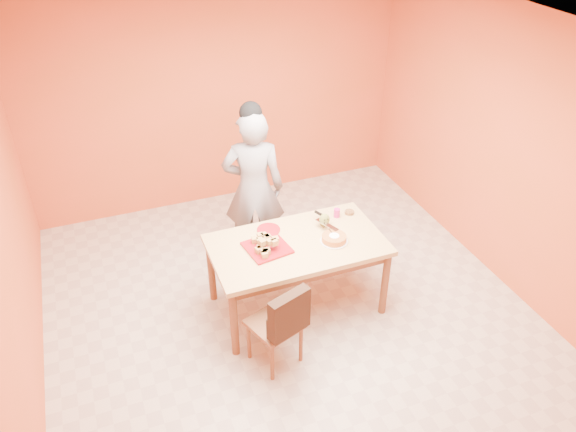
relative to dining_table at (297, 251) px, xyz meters
name	(u,v)px	position (x,y,z in m)	size (l,w,h in m)	color
floor	(294,321)	(-0.11, -0.20, -0.67)	(5.00, 5.00, 0.00)	beige
ceiling	(296,37)	(-0.11, -0.20, 2.03)	(5.00, 5.00, 0.00)	white
wall_back	(216,96)	(-0.11, 2.30, 0.68)	(4.50, 4.50, 0.00)	#DC5632
wall_right	(516,156)	(2.14, -0.20, 0.68)	(5.00, 5.00, 0.00)	#DC5632
dining_table	(297,251)	(0.00, 0.00, 0.00)	(1.60, 0.90, 0.76)	tan
dining_chair	(275,323)	(-0.44, -0.60, -0.21)	(0.52, 0.58, 0.87)	brown
pastry_pile	(267,242)	(-0.29, 0.02, 0.17)	(0.33, 0.33, 0.11)	tan
person	(254,189)	(-0.12, 0.90, 0.20)	(0.63, 0.41, 1.73)	gray
pastry_platter	(267,248)	(-0.29, 0.02, 0.11)	(0.37, 0.37, 0.02)	maroon
red_dinner_plate	(269,230)	(-0.18, 0.29, 0.10)	(0.22, 0.22, 0.01)	maroon
white_cake_plate	(334,241)	(0.32, -0.10, 0.10)	(0.26, 0.26, 0.01)	white
sponge_cake	(334,238)	(0.32, -0.10, 0.13)	(0.23, 0.23, 0.05)	#C27532
cake_server	(327,225)	(0.33, 0.08, 0.16)	(0.05, 0.27, 0.01)	silver
egg_ornament	(324,220)	(0.35, 0.17, 0.16)	(0.11, 0.08, 0.13)	olive
magenta_glass	(337,213)	(0.52, 0.27, 0.14)	(0.06, 0.06, 0.09)	#C31D71
checker_tin	(349,212)	(0.67, 0.27, 0.11)	(0.09, 0.09, 0.03)	#3C2110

